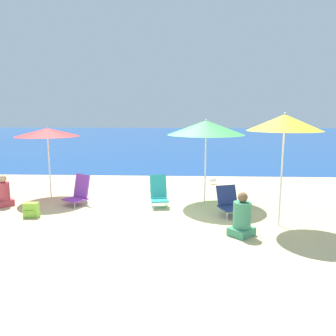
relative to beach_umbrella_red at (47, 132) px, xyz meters
The scene contains 13 objects.
ground_plane 3.83m from the beach_umbrella_red, 31.85° to the right, with size 60.00×60.00×0.00m, color #D1BA89.
sea_water 23.50m from the beach_umbrella_red, 83.01° to the left, with size 60.00×40.00×0.01m.
beach_umbrella_red is the anchor object (origin of this frame).
beach_umbrella_yellow 6.24m from the beach_umbrella_red, 20.50° to the right, with size 1.52×1.52×2.39m.
beach_umbrella_green 4.39m from the beach_umbrella_red, ahead, with size 2.03×2.03×2.22m.
beach_chair_navy 5.32m from the beach_umbrella_red, 17.46° to the right, with size 0.65×0.72×0.68m.
beach_chair_purple 1.99m from the beach_umbrella_red, 35.61° to the right, with size 0.73×0.74×0.78m.
beach_chair_teal 3.59m from the beach_umbrella_red, 14.90° to the right, with size 0.52×0.63×0.80m.
person_seated_near 5.87m from the beach_umbrella_red, 29.61° to the right, with size 0.59×0.59×0.87m.
person_seated_far 1.98m from the beach_umbrella_red, 129.53° to the right, with size 0.49×0.50×0.82m.
backpack_lime 2.51m from the beach_umbrella_red, 81.19° to the right, with size 0.33×0.22×0.33m.
water_bottle 3.39m from the beach_umbrella_red, 12.37° to the left, with size 0.09×0.09×0.24m.
seagull 5.42m from the beach_umbrella_red, 21.39° to the left, with size 0.27×0.11×0.23m.
Camera 1 is at (0.92, -7.21, 2.38)m, focal length 35.00 mm.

